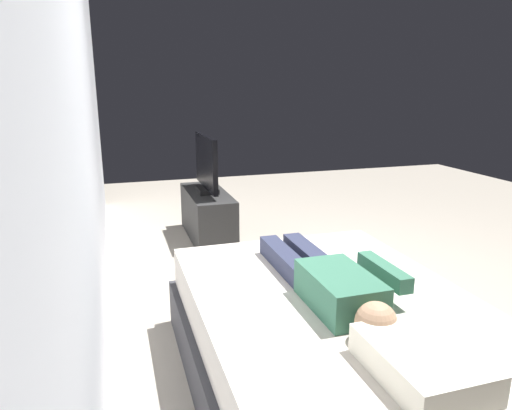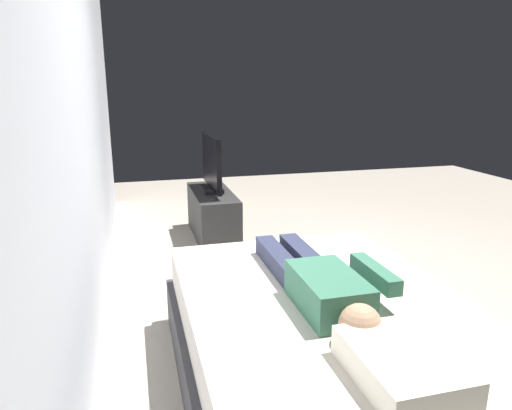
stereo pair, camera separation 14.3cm
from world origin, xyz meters
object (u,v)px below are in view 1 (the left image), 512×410
tv (206,165)px  remote (382,274)px  person (330,281)px  tv_stand (208,215)px  bed (333,346)px  pillow (421,362)px

tv → remote: bearing=-168.9°
remote → tv: (2.55, 0.50, 0.24)m
person → tv_stand: person is taller
bed → remote: (0.18, -0.39, 0.29)m
person → tv: bearing=2.0°
tv_stand → tv: 0.53m
remote → tv_stand: size_ratio=0.14×
person → tv_stand: (2.70, 0.09, -0.37)m
bed → tv_stand: size_ratio=1.84×
pillow → tv_stand: 3.44m
tv_stand → remote: bearing=-168.9°
pillow → tv: (3.42, 0.11, 0.18)m
bed → tv: 2.78m
tv_stand → tv: (0.00, 0.00, 0.53)m
pillow → person: size_ratio=0.38×
pillow → person: person is taller
bed → person: 0.36m
person → tv_stand: bearing=2.0°
person → pillow: bearing=-178.5°
bed → tv_stand: bed is taller
pillow → tv_stand: size_ratio=0.44×
tv_stand → pillow: bearing=-178.1°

